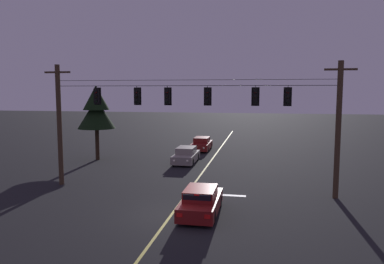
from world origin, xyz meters
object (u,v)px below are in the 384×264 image
(car_oncoming_trailing, at_px, (202,144))
(tree_verge_near, at_px, (96,109))
(traffic_light_left_inner, at_px, (137,96))
(car_oncoming_lead, at_px, (186,155))
(traffic_light_centre, at_px, (167,96))
(traffic_light_rightmost, at_px, (255,97))
(traffic_light_right_inner, at_px, (207,96))
(car_waiting_near_lane, at_px, (201,202))
(traffic_light_far_right, at_px, (288,97))
(traffic_light_leftmost, at_px, (97,96))

(car_oncoming_trailing, relative_size, tree_verge_near, 0.65)
(traffic_light_left_inner, relative_size, car_oncoming_lead, 0.28)
(traffic_light_centre, distance_m, traffic_light_rightmost, 5.42)
(car_oncoming_lead, distance_m, car_oncoming_trailing, 7.18)
(car_oncoming_lead, bearing_deg, traffic_light_right_inner, -70.58)
(traffic_light_left_inner, distance_m, traffic_light_centre, 1.99)
(car_oncoming_lead, bearing_deg, car_oncoming_trailing, 88.07)
(traffic_light_left_inner, xyz_separation_m, car_oncoming_trailing, (1.56, 16.23, -5.31))
(traffic_light_left_inner, relative_size, car_waiting_near_lane, 0.28)
(traffic_light_far_right, distance_m, car_waiting_near_lane, 8.15)
(traffic_light_left_inner, height_order, traffic_light_centre, same)
(traffic_light_left_inner, relative_size, traffic_light_rightmost, 1.00)
(traffic_light_leftmost, distance_m, car_oncoming_lead, 11.25)
(traffic_light_leftmost, height_order, car_waiting_near_lane, traffic_light_leftmost)
(traffic_light_rightmost, bearing_deg, car_oncoming_lead, 123.93)
(traffic_light_far_right, xyz_separation_m, car_oncoming_trailing, (-7.73, 16.23, -5.31))
(car_waiting_near_lane, distance_m, tree_verge_near, 18.20)
(traffic_light_rightmost, bearing_deg, car_oncoming_trailing, 109.81)
(traffic_light_left_inner, height_order, car_oncoming_lead, traffic_light_left_inner)
(traffic_light_right_inner, relative_size, traffic_light_far_right, 1.00)
(traffic_light_right_inner, height_order, car_oncoming_lead, traffic_light_right_inner)
(car_waiting_near_lane, bearing_deg, traffic_light_far_right, 43.76)
(traffic_light_centre, xyz_separation_m, tree_verge_near, (-8.97, 8.99, -1.32))
(traffic_light_centre, distance_m, car_oncoming_trailing, 17.08)
(car_waiting_near_lane, height_order, tree_verge_near, tree_verge_near)
(traffic_light_centre, height_order, tree_verge_near, tree_verge_near)
(car_waiting_near_lane, relative_size, car_oncoming_lead, 0.98)
(traffic_light_far_right, bearing_deg, traffic_light_right_inner, 180.00)
(traffic_light_left_inner, relative_size, traffic_light_centre, 1.00)
(car_oncoming_trailing, bearing_deg, traffic_light_right_inner, -79.70)
(traffic_light_centre, relative_size, car_oncoming_trailing, 0.28)
(traffic_light_far_right, height_order, car_waiting_near_lane, traffic_light_far_right)
(traffic_light_right_inner, relative_size, tree_verge_near, 0.18)
(traffic_light_leftmost, distance_m, traffic_light_rightmost, 10.13)
(traffic_light_left_inner, distance_m, car_oncoming_trailing, 17.14)
(traffic_light_rightmost, height_order, car_oncoming_trailing, traffic_light_rightmost)
(traffic_light_left_inner, height_order, car_waiting_near_lane, traffic_light_left_inner)
(traffic_light_leftmost, relative_size, traffic_light_rightmost, 1.00)
(traffic_light_leftmost, xyz_separation_m, traffic_light_rightmost, (10.13, 0.00, 0.00))
(traffic_light_left_inner, xyz_separation_m, car_oncoming_lead, (1.32, 9.05, -5.31))
(traffic_light_right_inner, bearing_deg, traffic_light_rightmost, 0.00)
(traffic_light_leftmost, relative_size, car_waiting_near_lane, 0.28)
(traffic_light_centre, relative_size, car_oncoming_lead, 0.28)
(traffic_light_leftmost, height_order, traffic_light_far_right, same)
(traffic_light_rightmost, relative_size, car_oncoming_lead, 0.28)
(traffic_light_right_inner, bearing_deg, tree_verge_near, 141.96)
(car_oncoming_trailing, height_order, tree_verge_near, tree_verge_near)
(traffic_light_right_inner, distance_m, traffic_light_far_right, 4.78)
(car_oncoming_lead, xyz_separation_m, car_oncoming_trailing, (0.24, 7.18, 0.00))
(traffic_light_right_inner, relative_size, car_waiting_near_lane, 0.28)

